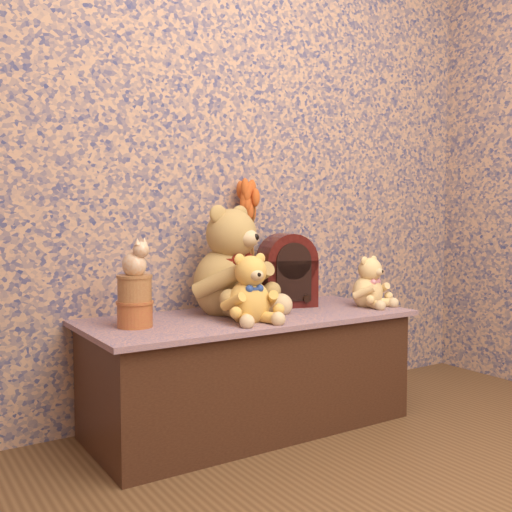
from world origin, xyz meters
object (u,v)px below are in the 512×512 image
(biscuit_tin_lower, at_px, (135,314))
(ceramic_vase, at_px, (245,283))
(cathedral_radio, at_px, (287,270))
(teddy_medium, at_px, (249,285))
(cat_figurine, at_px, (134,256))
(teddy_small, at_px, (368,279))
(teddy_large, at_px, (227,256))

(biscuit_tin_lower, bearing_deg, ceramic_vase, 18.47)
(cathedral_radio, bearing_deg, teddy_medium, -129.93)
(cathedral_radio, xyz_separation_m, cat_figurine, (-0.75, -0.12, 0.09))
(teddy_small, height_order, cathedral_radio, cathedral_radio)
(cat_figurine, bearing_deg, teddy_small, -29.35)
(teddy_medium, bearing_deg, ceramic_vase, 67.21)
(cat_figurine, bearing_deg, biscuit_tin_lower, 0.00)
(teddy_medium, relative_size, cat_figurine, 2.01)
(teddy_medium, height_order, teddy_small, teddy_medium)
(teddy_large, bearing_deg, ceramic_vase, 11.95)
(teddy_small, bearing_deg, cat_figurine, 161.25)
(biscuit_tin_lower, bearing_deg, teddy_large, 11.38)
(cathedral_radio, xyz_separation_m, biscuit_tin_lower, (-0.75, -0.12, -0.11))
(teddy_small, distance_m, cat_figurine, 1.06)
(teddy_small, height_order, biscuit_tin_lower, teddy_small)
(teddy_large, distance_m, biscuit_tin_lower, 0.48)
(cat_figurine, bearing_deg, cathedral_radio, -15.68)
(teddy_small, xyz_separation_m, biscuit_tin_lower, (-1.04, 0.08, -0.07))
(teddy_medium, distance_m, cat_figurine, 0.44)
(teddy_small, height_order, ceramic_vase, teddy_small)
(ceramic_vase, bearing_deg, biscuit_tin_lower, -161.53)
(teddy_large, xyz_separation_m, biscuit_tin_lower, (-0.43, -0.09, -0.19))
(biscuit_tin_lower, bearing_deg, teddy_small, -4.56)
(teddy_small, xyz_separation_m, cat_figurine, (-1.04, 0.08, 0.13))
(teddy_small, bearing_deg, ceramic_vase, 134.86)
(cathedral_radio, height_order, cat_figurine, same)
(ceramic_vase, bearing_deg, teddy_small, -30.96)
(teddy_small, distance_m, cathedral_radio, 0.36)
(ceramic_vase, bearing_deg, teddy_medium, -119.25)
(teddy_medium, relative_size, ceramic_vase, 1.30)
(cat_figurine, bearing_deg, teddy_medium, -41.76)
(teddy_large, xyz_separation_m, cathedral_radio, (0.32, 0.03, -0.08))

